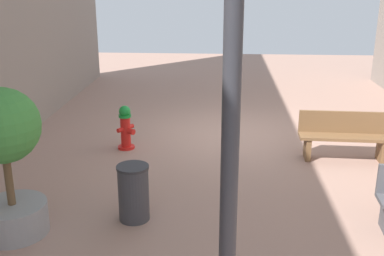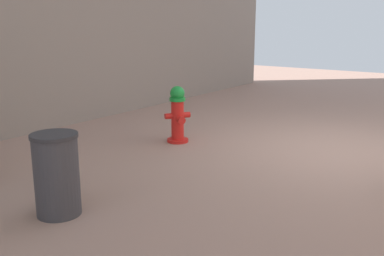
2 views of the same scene
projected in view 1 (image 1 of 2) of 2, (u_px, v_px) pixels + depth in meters
name	position (u px, v px, depth m)	size (l,w,h in m)	color
ground_plane	(237.00, 135.00, 10.77)	(23.40, 23.40, 0.00)	#9E7A6B
fire_hydrant	(126.00, 127.00, 9.79)	(0.41, 0.41, 0.94)	red
bench_near	(345.00, 135.00, 9.23)	(1.81, 0.50, 0.95)	brown
planter_tree	(5.00, 152.00, 6.30)	(1.03, 1.03, 2.12)	gray
street_lamp	(231.00, 128.00, 3.47)	(0.36, 0.36, 3.91)	#2D2D33
trash_bin	(134.00, 193.00, 6.92)	(0.48, 0.48, 0.86)	#38383D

